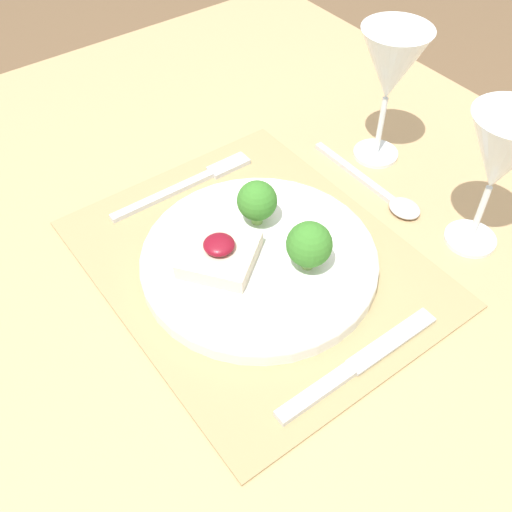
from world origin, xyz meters
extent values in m
plane|color=brown|center=(0.00, 0.00, 0.00)|extent=(8.00, 8.00, 0.00)
cube|color=tan|center=(0.00, 0.00, 0.73)|extent=(1.22, 1.03, 0.03)
cylinder|color=tan|center=(-0.54, 0.44, 0.36)|extent=(0.06, 0.06, 0.72)
cube|color=#9E895B|center=(0.00, 0.00, 0.75)|extent=(0.42, 0.34, 0.00)
cylinder|color=white|center=(0.01, 0.00, 0.76)|extent=(0.28, 0.28, 0.02)
torus|color=white|center=(0.01, 0.00, 0.77)|extent=(0.28, 0.28, 0.01)
cube|color=beige|center=(-0.01, -0.04, 0.78)|extent=(0.12, 0.12, 0.02)
ellipsoid|color=maroon|center=(-0.01, -0.04, 0.79)|extent=(0.04, 0.04, 0.01)
cylinder|color=#84B256|center=(0.05, 0.04, 0.78)|extent=(0.01, 0.01, 0.02)
sphere|color=#387A28|center=(0.05, 0.04, 0.80)|extent=(0.05, 0.05, 0.05)
cylinder|color=#84B256|center=(-0.04, 0.03, 0.78)|extent=(0.01, 0.01, 0.02)
sphere|color=#387A28|center=(-0.04, 0.03, 0.80)|extent=(0.05, 0.05, 0.05)
cube|color=silver|center=(-0.17, -0.03, 0.75)|extent=(0.01, 0.15, 0.01)
cube|color=silver|center=(-0.17, 0.08, 0.75)|extent=(0.02, 0.06, 0.01)
cube|color=silver|center=(0.18, -0.06, 0.75)|extent=(0.02, 0.10, 0.01)
cube|color=silver|center=(0.18, 0.05, 0.75)|extent=(0.02, 0.12, 0.00)
cube|color=silver|center=(-0.05, 0.21, 0.75)|extent=(0.16, 0.01, 0.01)
ellipsoid|color=silver|center=(0.04, 0.21, 0.75)|extent=(0.04, 0.04, 0.01)
cylinder|color=white|center=(0.13, 0.24, 0.75)|extent=(0.06, 0.06, 0.01)
cylinder|color=white|center=(0.13, 0.24, 0.80)|extent=(0.01, 0.01, 0.08)
cone|color=white|center=(0.13, 0.24, 0.88)|extent=(0.09, 0.09, 0.10)
cylinder|color=white|center=(-0.07, 0.27, 0.75)|extent=(0.06, 0.06, 0.01)
cylinder|color=white|center=(-0.07, 0.27, 0.80)|extent=(0.01, 0.01, 0.09)
cone|color=white|center=(-0.07, 0.27, 0.89)|extent=(0.09, 0.09, 0.10)
camera|label=1|loc=(0.39, -0.29, 1.29)|focal=42.00mm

